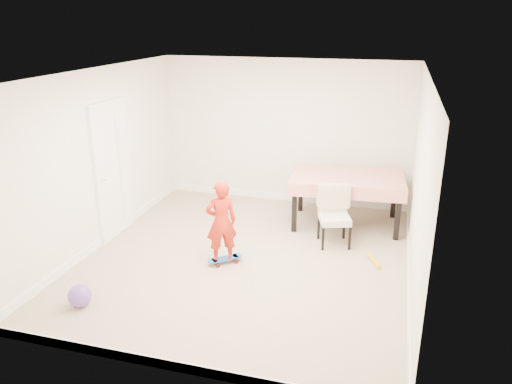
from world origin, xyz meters
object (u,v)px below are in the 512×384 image
(dining_chair, at_px, (335,217))
(balloon, at_px, (80,296))
(dining_table, at_px, (346,200))
(skateboard, at_px, (225,260))
(child, at_px, (221,224))

(dining_chair, distance_m, balloon, 3.71)
(dining_table, xyz_separation_m, skateboard, (-1.47, -1.86, -0.38))
(dining_table, height_order, balloon, dining_table)
(dining_chair, height_order, child, child)
(dining_table, relative_size, child, 1.52)
(dining_chair, bearing_deg, child, -162.00)
(dining_table, relative_size, balloon, 6.39)
(dining_table, bearing_deg, balloon, -133.85)
(dining_table, height_order, dining_chair, dining_chair)
(dining_table, height_order, skateboard, dining_table)
(skateboard, height_order, balloon, balloon)
(dining_table, bearing_deg, skateboard, -132.69)
(dining_table, xyz_separation_m, balloon, (-2.77, -3.38, -0.28))
(child, bearing_deg, dining_chair, -175.07)
(skateboard, distance_m, balloon, 2.00)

